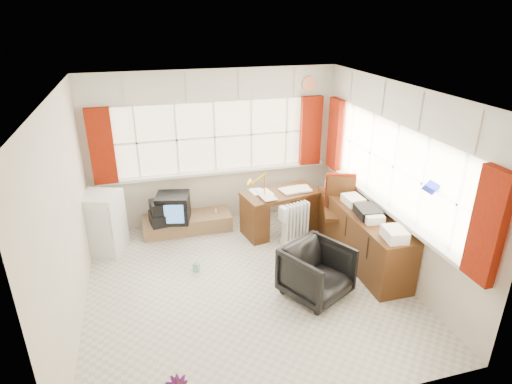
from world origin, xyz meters
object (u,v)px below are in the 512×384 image
desk (280,210)px  mini_fridge (102,223)px  desk_lamp (265,180)px  task_chair (339,208)px  crt_tv (173,208)px  office_chair (316,272)px  tv_bench (187,223)px  credenza (361,234)px  radiator (295,227)px

desk → mini_fridge: bearing=177.1°
desk_lamp → mini_fridge: size_ratio=0.46×
task_chair → crt_tv: 2.55m
desk → office_chair: 1.72m
desk → mini_fridge: size_ratio=1.41×
task_chair → desk_lamp: bearing=156.3°
tv_bench → office_chair: bearing=-58.2°
desk_lamp → credenza: (1.14, -0.97, -0.58)m
desk → crt_tv: desk is taller
desk_lamp → mini_fridge: (-2.39, 0.25, -0.52)m
radiator → crt_tv: 1.91m
desk_lamp → office_chair: (0.20, -1.60, -0.63)m
desk_lamp → tv_bench: (-1.14, 0.55, -0.84)m
tv_bench → crt_tv: 0.42m
office_chair → task_chair: bearing=25.6°
task_chair → tv_bench: bearing=155.1°
desk → credenza: bearing=-52.3°
radiator → crt_tv: (-1.76, 0.73, 0.21)m
task_chair → radiator: size_ratio=1.68×
desk → crt_tv: (-1.65, 0.32, 0.09)m
office_chair → radiator: (0.21, 1.31, -0.07)m
desk_lamp → office_chair: bearing=-83.0°
radiator → mini_fridge: size_ratio=0.72×
task_chair → office_chair: size_ratio=1.47×
task_chair → radiator: task_chair is taller
desk_lamp → office_chair: size_ratio=0.56×
task_chair → crt_tv: bearing=159.3°
desk → office_chair: desk is taller
task_chair → desk: bearing=142.0°
credenza → radiator: bearing=137.0°
radiator → credenza: 1.01m
desk → desk_lamp: desk_lamp is taller
tv_bench → mini_fridge: size_ratio=1.56×
desk_lamp → radiator: bearing=-34.9°
desk_lamp → mini_fridge: desk_lamp is taller
credenza → crt_tv: size_ratio=3.48×
mini_fridge → crt_tv: bearing=10.3°
desk → credenza: size_ratio=0.63×
task_chair → credenza: task_chair is taller
office_chair → credenza: (0.94, 0.63, 0.06)m
office_chair → crt_tv: size_ratio=1.29×
desk_lamp → task_chair: bearing=-23.7°
credenza → task_chair: bearing=101.6°
desk → credenza: 1.37m
desk_lamp → tv_bench: desk_lamp is taller
crt_tv → mini_fridge: mini_fridge is taller
desk → task_chair: (0.74, -0.57, 0.20)m
desk → mini_fridge: (-2.69, 0.13, 0.07)m
credenza → desk_lamp: bearing=139.7°
desk → desk_lamp: size_ratio=3.09×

